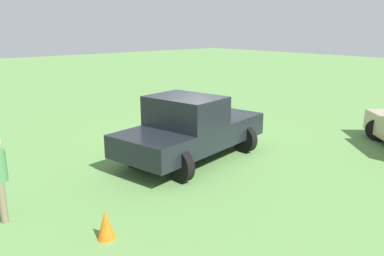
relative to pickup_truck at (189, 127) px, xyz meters
name	(u,v)px	position (x,y,z in m)	size (l,w,h in m)	color
ground_plane	(198,147)	(0.73, -0.98, -0.95)	(80.00, 80.00, 0.00)	#5B8C47
pickup_truck	(189,127)	(0.00, 0.00, 0.00)	(2.92, 4.83, 1.83)	black
traffic_cone	(106,224)	(-2.18, 3.85, -0.67)	(0.32, 0.32, 0.55)	orange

